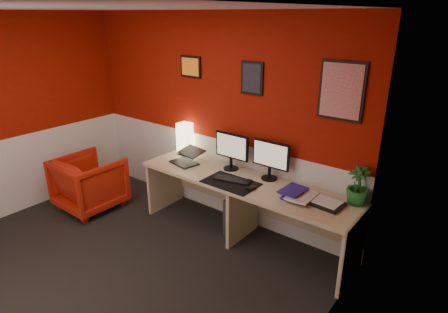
{
  "coord_description": "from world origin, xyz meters",
  "views": [
    {
      "loc": [
        2.87,
        -1.71,
        2.46
      ],
      "look_at": [
        0.6,
        1.21,
        1.05
      ],
      "focal_mm": 30.12,
      "sensor_mm": 36.0,
      "label": 1
    }
  ],
  "objects_px": {
    "monitor_left": "(231,146)",
    "armchair": "(90,183)",
    "potted_plant": "(358,186)",
    "pc_tower": "(241,213)",
    "shoji_lamp": "(185,140)",
    "laptop": "(184,155)",
    "monitor_right": "(270,155)",
    "zen_tray": "(325,203)",
    "desk": "(243,210)"
  },
  "relations": [
    {
      "from": "laptop",
      "to": "armchair",
      "type": "bearing_deg",
      "value": -141.82
    },
    {
      "from": "zen_tray",
      "to": "potted_plant",
      "type": "relative_size",
      "value": 0.9
    },
    {
      "from": "shoji_lamp",
      "to": "pc_tower",
      "type": "xyz_separation_m",
      "value": [
        0.96,
        -0.09,
        -0.7
      ]
    },
    {
      "from": "monitor_right",
      "to": "pc_tower",
      "type": "distance_m",
      "value": 0.86
    },
    {
      "from": "monitor_left",
      "to": "potted_plant",
      "type": "bearing_deg",
      "value": 1.87
    },
    {
      "from": "shoji_lamp",
      "to": "armchair",
      "type": "distance_m",
      "value": 1.41
    },
    {
      "from": "zen_tray",
      "to": "pc_tower",
      "type": "relative_size",
      "value": 0.78
    },
    {
      "from": "desk",
      "to": "armchair",
      "type": "distance_m",
      "value": 2.14
    },
    {
      "from": "shoji_lamp",
      "to": "potted_plant",
      "type": "relative_size",
      "value": 1.03
    },
    {
      "from": "desk",
      "to": "monitor_right",
      "type": "xyz_separation_m",
      "value": [
        0.2,
        0.22,
        0.66
      ]
    },
    {
      "from": "desk",
      "to": "monitor_left",
      "type": "xyz_separation_m",
      "value": [
        -0.31,
        0.19,
        0.66
      ]
    },
    {
      "from": "shoji_lamp",
      "to": "monitor_left",
      "type": "relative_size",
      "value": 0.69
    },
    {
      "from": "zen_tray",
      "to": "potted_plant",
      "type": "bearing_deg",
      "value": 40.36
    },
    {
      "from": "potted_plant",
      "to": "laptop",
      "type": "bearing_deg",
      "value": -172.67
    },
    {
      "from": "laptop",
      "to": "armchair",
      "type": "distance_m",
      "value": 1.41
    },
    {
      "from": "monitor_right",
      "to": "pc_tower",
      "type": "bearing_deg",
      "value": -165.13
    },
    {
      "from": "potted_plant",
      "to": "pc_tower",
      "type": "height_order",
      "value": "potted_plant"
    },
    {
      "from": "pc_tower",
      "to": "potted_plant",
      "type": "bearing_deg",
      "value": 2.18
    },
    {
      "from": "zen_tray",
      "to": "laptop",
      "type": "bearing_deg",
      "value": -178.0
    },
    {
      "from": "desk",
      "to": "shoji_lamp",
      "type": "xyz_separation_m",
      "value": [
        -1.09,
        0.22,
        0.56
      ]
    },
    {
      "from": "laptop",
      "to": "desk",
      "type": "bearing_deg",
      "value": 12.9
    },
    {
      "from": "desk",
      "to": "zen_tray",
      "type": "bearing_deg",
      "value": 2.09
    },
    {
      "from": "shoji_lamp",
      "to": "monitor_right",
      "type": "bearing_deg",
      "value": -0.15
    },
    {
      "from": "shoji_lamp",
      "to": "monitor_left",
      "type": "height_order",
      "value": "monitor_left"
    },
    {
      "from": "zen_tray",
      "to": "armchair",
      "type": "xyz_separation_m",
      "value": [
        -2.98,
        -0.67,
        -0.39
      ]
    },
    {
      "from": "laptop",
      "to": "pc_tower",
      "type": "distance_m",
      "value": 0.98
    },
    {
      "from": "potted_plant",
      "to": "pc_tower",
      "type": "xyz_separation_m",
      "value": [
        -1.29,
        -0.1,
        -0.7
      ]
    },
    {
      "from": "monitor_right",
      "to": "zen_tray",
      "type": "bearing_deg",
      "value": -14.08
    },
    {
      "from": "laptop",
      "to": "shoji_lamp",
      "type": "bearing_deg",
      "value": 141.45
    },
    {
      "from": "desk",
      "to": "armchair",
      "type": "xyz_separation_m",
      "value": [
        -2.05,
        -0.63,
        -0.01
      ]
    },
    {
      "from": "monitor_left",
      "to": "potted_plant",
      "type": "distance_m",
      "value": 1.49
    },
    {
      "from": "laptop",
      "to": "zen_tray",
      "type": "distance_m",
      "value": 1.81
    },
    {
      "from": "potted_plant",
      "to": "pc_tower",
      "type": "distance_m",
      "value": 1.47
    },
    {
      "from": "shoji_lamp",
      "to": "zen_tray",
      "type": "relative_size",
      "value": 1.14
    },
    {
      "from": "monitor_right",
      "to": "zen_tray",
      "type": "relative_size",
      "value": 1.66
    },
    {
      "from": "shoji_lamp",
      "to": "laptop",
      "type": "distance_m",
      "value": 0.34
    },
    {
      "from": "armchair",
      "to": "monitor_left",
      "type": "bearing_deg",
      "value": -154.42
    },
    {
      "from": "monitor_right",
      "to": "armchair",
      "type": "bearing_deg",
      "value": -159.21
    },
    {
      "from": "shoji_lamp",
      "to": "zen_tray",
      "type": "xyz_separation_m",
      "value": [
        2.02,
        -0.19,
        -0.18
      ]
    },
    {
      "from": "desk",
      "to": "laptop",
      "type": "distance_m",
      "value": 0.99
    },
    {
      "from": "shoji_lamp",
      "to": "laptop",
      "type": "xyz_separation_m",
      "value": [
        0.21,
        -0.25,
        -0.09
      ]
    },
    {
      "from": "shoji_lamp",
      "to": "monitor_right",
      "type": "xyz_separation_m",
      "value": [
        1.28,
        -0.0,
        0.09
      ]
    },
    {
      "from": "zen_tray",
      "to": "monitor_right",
      "type": "bearing_deg",
      "value": 165.92
    },
    {
      "from": "desk",
      "to": "shoji_lamp",
      "type": "distance_m",
      "value": 1.25
    },
    {
      "from": "pc_tower",
      "to": "armchair",
      "type": "distance_m",
      "value": 2.07
    },
    {
      "from": "monitor_left",
      "to": "armchair",
      "type": "height_order",
      "value": "monitor_left"
    },
    {
      "from": "pc_tower",
      "to": "monitor_right",
      "type": "bearing_deg",
      "value": 12.66
    },
    {
      "from": "desk",
      "to": "potted_plant",
      "type": "relative_size",
      "value": 6.72
    },
    {
      "from": "potted_plant",
      "to": "pc_tower",
      "type": "bearing_deg",
      "value": -175.61
    },
    {
      "from": "monitor_left",
      "to": "potted_plant",
      "type": "relative_size",
      "value": 1.5
    }
  ]
}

